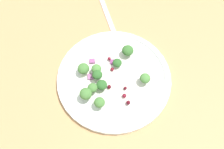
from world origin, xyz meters
TOP-DOWN VIEW (x-y plane):
  - ground_plane at (0.00, 0.00)cm, footprint 180.00×180.00cm
  - plate at (1.22, 0.49)cm, footprint 26.15×26.15cm
  - dressing_pool at (1.22, 0.49)cm, footprint 15.17×15.17cm
  - broccoli_floret_0 at (1.66, 3.73)cm, footprint 2.28×2.28cm
  - broccoli_floret_1 at (-1.71, -6.29)cm, footprint 2.37×2.37cm
  - broccoli_floret_2 at (3.29, 3.59)cm, footprint 2.25×2.25cm
  - broccoli_floret_3 at (4.06, 6.40)cm, footprint 2.66×2.66cm
  - broccoli_floret_4 at (-4.75, 4.69)cm, footprint 2.32×2.32cm
  - broccoli_floret_5 at (-2.23, 7.09)cm, footprint 2.69×2.69cm
  - broccoli_floret_6 at (6.26, -4.57)cm, footprint 2.72×2.72cm
  - broccoli_floret_7 at (3.93, -1.43)cm, footprint 2.13×2.13cm
  - broccoli_floret_8 at (-0.89, 3.32)cm, footprint 2.39×2.39cm
  - broccoli_floret_9 at (-1.14, 5.40)cm, footprint 2.16×2.16cm
  - cranberry_0 at (-1.21, 1.75)cm, footprint 0.87×0.87cm
  - cranberry_1 at (5.80, 0.25)cm, footprint 0.78×0.78cm
  - cranberry_2 at (-4.13, -0.93)cm, footprint 0.93×0.93cm
  - cranberry_3 at (-2.40, -1.60)cm, footprint 0.74×0.74cm
  - cranberry_4 at (-5.91, -1.30)cm, footprint 0.92×0.92cm
  - cranberry_5 at (3.00, -0.37)cm, footprint 0.85×0.85cm
  - onion_bit_0 at (4.99, -0.65)cm, footprint 1.40×1.55cm
  - onion_bit_1 at (6.25, 4.02)cm, footprint 1.30×1.44cm
  - onion_bit_2 at (2.41, 5.23)cm, footprint 1.50×1.41cm
  - fork at (18.46, -3.14)cm, footprint 18.66×2.67cm

SIDE VIEW (x-z plane):
  - ground_plane at x=0.00cm, z-range -2.00..0.00cm
  - fork at x=18.46cm, z-range 0.00..0.50cm
  - plate at x=1.22cm, z-range 0.01..1.71cm
  - dressing_pool at x=1.22cm, z-range 1.20..1.40cm
  - onion_bit_2 at x=2.41cm, z-range 1.30..1.89cm
  - onion_bit_0 at x=4.99cm, z-range 1.44..1.79cm
  - cranberry_5 at x=3.00cm, z-range 1.34..2.19cm
  - onion_bit_1 at x=6.25cm, z-range 1.48..2.05cm
  - cranberry_0 at x=-1.21cm, z-range 1.47..2.34cm
  - cranberry_3 at x=-2.40cm, z-range 1.59..2.33cm
  - cranberry_2 at x=-4.13cm, z-range 1.54..2.47cm
  - cranberry_1 at x=5.80cm, z-range 1.65..2.43cm
  - cranberry_4 at x=-5.91cm, z-range 1.67..2.59cm
  - broccoli_floret_7 at x=3.93cm, z-range 1.43..3.59cm
  - broccoli_floret_8 at x=-0.89cm, z-range 1.74..4.16cm
  - broccoli_floret_3 at x=4.06cm, z-range 1.65..4.35cm
  - broccoli_floret_2 at x=3.29cm, z-range 1.86..4.14cm
  - broccoli_floret_4 at x=-4.75cm, z-range 1.86..4.21cm
  - broccoli_floret_6 at x=6.26cm, z-range 1.69..4.45cm
  - broccoli_floret_1 at x=-1.71cm, z-range 1.93..4.32cm
  - broccoli_floret_9 at x=-1.14cm, z-range 2.06..4.25cm
  - broccoli_floret_0 at x=1.66cm, z-range 2.03..4.34cm
  - broccoli_floret_5 at x=-2.23cm, z-range 1.91..4.63cm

